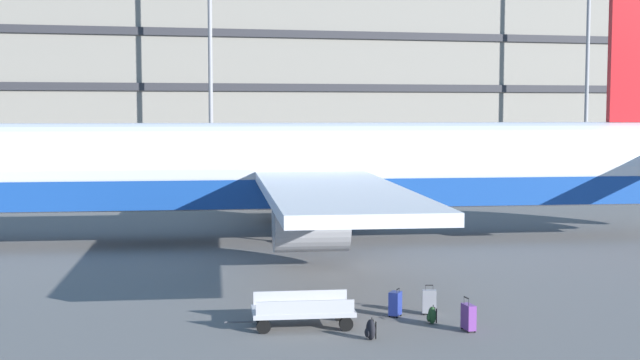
% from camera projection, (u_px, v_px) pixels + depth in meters
% --- Properties ---
extents(ground_plane, '(600.00, 600.00, 0.00)m').
position_uv_depth(ground_plane, '(348.00, 239.00, 37.82)').
color(ground_plane, slate).
extents(terminal_structure, '(149.84, 15.74, 19.78)m').
position_uv_depth(terminal_structure, '(208.00, 64.00, 88.46)').
color(terminal_structure, gray).
rests_on(terminal_structure, ground_plane).
extents(airliner, '(39.98, 32.47, 10.42)m').
position_uv_depth(airliner, '(292.00, 170.00, 37.15)').
color(airliner, silver).
rests_on(airliner, ground_plane).
extents(light_mast_left, '(1.80, 0.50, 23.12)m').
position_uv_depth(light_mast_left, '(210.00, 15.00, 74.20)').
color(light_mast_left, gray).
rests_on(light_mast_left, ground_plane).
extents(light_mast_center_left, '(1.80, 0.50, 22.01)m').
position_uv_depth(light_mast_center_left, '(588.00, 30.00, 82.39)').
color(light_mast_center_left, gray).
rests_on(light_mast_center_left, ground_plane).
extents(suitcase_orange, '(0.24, 0.49, 0.87)m').
position_uv_depth(suitcase_orange, '(468.00, 317.00, 22.35)').
color(suitcase_orange, '#72388C').
rests_on(suitcase_orange, ground_plane).
extents(suitcase_silver, '(0.43, 0.45, 0.78)m').
position_uv_depth(suitcase_silver, '(395.00, 303.00, 23.88)').
color(suitcase_silver, navy).
rests_on(suitcase_silver, ground_plane).
extents(suitcase_upright, '(0.42, 0.31, 0.81)m').
position_uv_depth(suitcase_upright, '(429.00, 301.00, 24.12)').
color(suitcase_upright, gray).
rests_on(suitcase_upright, ground_plane).
extents(backpack_navy, '(0.26, 0.37, 0.55)m').
position_uv_depth(backpack_navy, '(370.00, 330.00, 21.52)').
color(backpack_navy, black).
rests_on(backpack_navy, ground_plane).
extents(backpack_small, '(0.27, 0.34, 0.50)m').
position_uv_depth(backpack_small, '(432.00, 315.00, 23.12)').
color(backpack_small, '#264C26').
rests_on(backpack_small, ground_plane).
extents(baggage_cart, '(3.35, 1.58, 0.82)m').
position_uv_depth(baggage_cart, '(303.00, 311.00, 22.76)').
color(baggage_cart, '#B7B7BC').
rests_on(baggage_cart, ground_plane).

